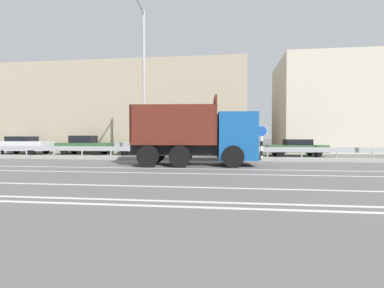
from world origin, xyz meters
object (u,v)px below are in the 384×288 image
Objects in this scene: street_lamp_1 at (143,76)px; parked_car_4 at (222,147)px; parked_car_2 at (85,145)px; dump_truck at (210,139)px; parked_car_3 at (147,145)px; parked_car_5 at (296,147)px; parked_car_1 at (23,145)px; median_road_sign at (261,142)px.

street_lamp_1 is 8.23m from parked_car_4.
parked_car_2 is 11.32m from parked_car_4.
parked_car_3 is at bearing -150.02° from dump_truck.
parked_car_5 is (5.85, 7.86, -0.67)m from dump_truck.
parked_car_3 is 11.51m from parked_car_5.
parked_car_1 is 1.16× the size of parked_car_4.
street_lamp_1 is at bearing -39.88° from parked_car_4.
median_road_sign is at bearing 79.42° from parked_car_1.
dump_truck is 1.59× the size of parked_car_4.
parked_car_3 is (10.57, 0.28, 0.02)m from parked_car_1.
dump_truck is 1.37× the size of parked_car_1.
median_road_sign is 0.48× the size of parked_car_2.
parked_car_3 is 1.19× the size of parked_car_4.
parked_car_1 is (-11.82, 4.75, -4.47)m from street_lamp_1.
median_road_sign is (2.87, 3.23, -0.21)m from dump_truck.
street_lamp_1 reaches higher than parked_car_3.
parked_car_3 is (-5.66, 7.98, -0.54)m from dump_truck.
parked_car_1 is (-16.24, 7.70, -0.56)m from dump_truck.
parked_car_2 is (-11.00, 8.10, -0.57)m from dump_truck.
parked_car_1 is (-19.11, 4.47, -0.35)m from median_road_sign.
dump_truck is at bearing -131.65° from median_road_sign.
street_lamp_1 reaches higher than dump_truck.
dump_truck reaches higher than parked_car_5.
parked_car_4 is at bearing 118.65° from median_road_sign.
parked_car_5 is (5.52, -0.03, 0.00)m from parked_car_4.
dump_truck reaches higher than median_road_sign.
parked_car_5 is at bearing 93.00° from parked_car_1.
street_lamp_1 is at bearing -129.23° from dump_truck.
parked_car_4 is at bearing 87.76° from parked_car_2.
median_road_sign is at bearing 2.14° from street_lamp_1.
parked_car_3 reaches higher than parked_car_1.
parked_car_4 is (5.99, -0.09, -0.13)m from parked_car_3.
median_road_sign reaches higher than parked_car_5.
dump_truck reaches higher than parked_car_3.
street_lamp_1 is 2.12× the size of parked_car_2.
street_lamp_1 is (-4.41, 2.96, 3.91)m from dump_truck.
parked_car_4 is at bearing 172.26° from dump_truck.
street_lamp_1 is 2.14× the size of parked_car_5.
parked_car_5 is (16.84, -0.24, -0.10)m from parked_car_2.
median_road_sign is 0.44× the size of parked_car_3.
parked_car_2 is at bearing 142.00° from street_lamp_1.
street_lamp_1 reaches higher than median_road_sign.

